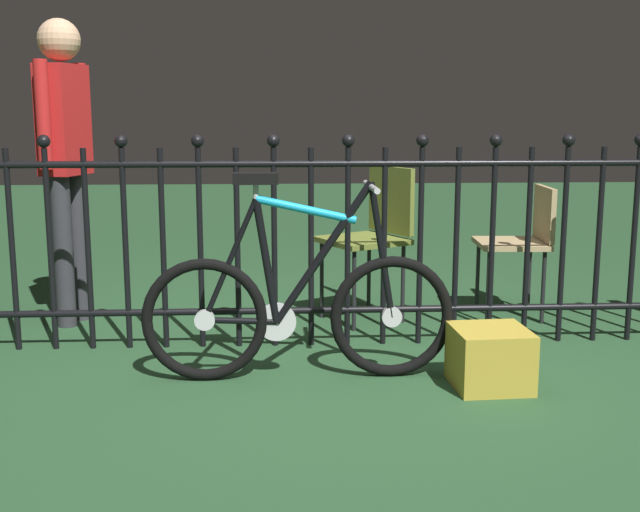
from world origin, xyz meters
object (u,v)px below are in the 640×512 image
chair_olive (374,227)px  chair_tan (524,236)px  bicycle (299,308)px  person_visitor (65,144)px  display_crate (490,358)px

chair_olive → chair_tan: bearing=-0.8°
chair_olive → chair_tan: (0.89, -0.01, -0.06)m
bicycle → chair_tan: size_ratio=1.82×
person_visitor → bicycle: bearing=-39.6°
chair_olive → display_crate: bearing=-73.1°
display_crate → chair_olive: bearing=106.9°
bicycle → person_visitor: person_visitor is taller
bicycle → chair_olive: 1.18m
person_visitor → display_crate: bearing=-29.9°
chair_tan → display_crate: (-0.51, -1.21, -0.35)m
bicycle → chair_tan: 1.73m
chair_tan → bicycle: bearing=-142.4°
chair_tan → display_crate: chair_tan is taller
person_visitor → display_crate: person_visitor is taller
chair_tan → person_visitor: 2.70m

